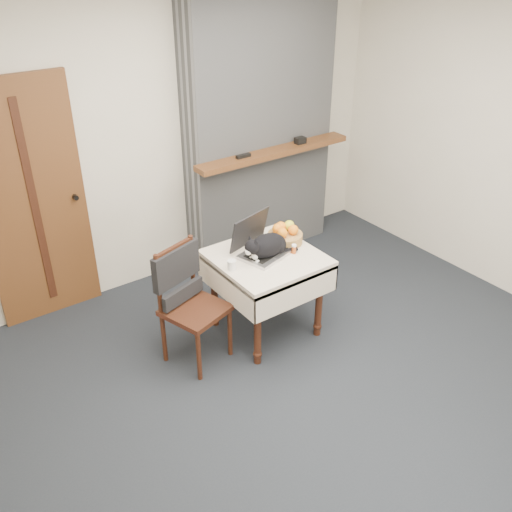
{
  "coord_description": "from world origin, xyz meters",
  "views": [
    {
      "loc": [
        -2.16,
        -2.35,
        2.88
      ],
      "look_at": [
        -0.01,
        0.63,
        0.77
      ],
      "focal_mm": 40.0,
      "sensor_mm": 36.0,
      "label": 1
    }
  ],
  "objects_px": {
    "cream_jar": "(232,265)",
    "chair": "(185,289)",
    "side_table": "(266,268)",
    "pill_bottle": "(294,249)",
    "door": "(34,205)",
    "laptop": "(259,243)",
    "fruit_basket": "(285,235)",
    "cat": "(268,246)"
  },
  "relations": [
    {
      "from": "side_table",
      "to": "chair",
      "type": "xyz_separation_m",
      "value": [
        -0.66,
        0.11,
        0.01
      ]
    },
    {
      "from": "pill_bottle",
      "to": "chair",
      "type": "height_order",
      "value": "chair"
    },
    {
      "from": "fruit_basket",
      "to": "chair",
      "type": "relative_size",
      "value": 0.3
    },
    {
      "from": "door",
      "to": "cat",
      "type": "height_order",
      "value": "door"
    },
    {
      "from": "side_table",
      "to": "fruit_basket",
      "type": "relative_size",
      "value": 2.79
    },
    {
      "from": "cream_jar",
      "to": "chair",
      "type": "bearing_deg",
      "value": 160.01
    },
    {
      "from": "laptop",
      "to": "pill_bottle",
      "type": "xyz_separation_m",
      "value": [
        0.2,
        -0.17,
        -0.04
      ]
    },
    {
      "from": "cat",
      "to": "laptop",
      "type": "bearing_deg",
      "value": 89.97
    },
    {
      "from": "side_table",
      "to": "pill_bottle",
      "type": "height_order",
      "value": "pill_bottle"
    },
    {
      "from": "side_table",
      "to": "chair",
      "type": "height_order",
      "value": "chair"
    },
    {
      "from": "fruit_basket",
      "to": "side_table",
      "type": "bearing_deg",
      "value": -159.79
    },
    {
      "from": "cat",
      "to": "chair",
      "type": "relative_size",
      "value": 0.49
    },
    {
      "from": "side_table",
      "to": "chair",
      "type": "bearing_deg",
      "value": 170.68
    },
    {
      "from": "chair",
      "to": "cat",
      "type": "bearing_deg",
      "value": -27.73
    },
    {
      "from": "cream_jar",
      "to": "chair",
      "type": "relative_size",
      "value": 0.08
    },
    {
      "from": "cat",
      "to": "chair",
      "type": "height_order",
      "value": "chair"
    },
    {
      "from": "pill_bottle",
      "to": "chair",
      "type": "xyz_separation_m",
      "value": [
        -0.86,
        0.2,
        -0.14
      ]
    },
    {
      "from": "side_table",
      "to": "cream_jar",
      "type": "height_order",
      "value": "cream_jar"
    },
    {
      "from": "side_table",
      "to": "laptop",
      "type": "bearing_deg",
      "value": 94.49
    },
    {
      "from": "door",
      "to": "chair",
      "type": "bearing_deg",
      "value": -60.98
    },
    {
      "from": "side_table",
      "to": "pill_bottle",
      "type": "bearing_deg",
      "value": -25.25
    },
    {
      "from": "fruit_basket",
      "to": "chair",
      "type": "bearing_deg",
      "value": 178.97
    },
    {
      "from": "side_table",
      "to": "pill_bottle",
      "type": "xyz_separation_m",
      "value": [
        0.2,
        -0.09,
        0.15
      ]
    },
    {
      "from": "fruit_basket",
      "to": "cat",
      "type": "bearing_deg",
      "value": -156.91
    },
    {
      "from": "laptop",
      "to": "chair",
      "type": "bearing_deg",
      "value": 162.49
    },
    {
      "from": "laptop",
      "to": "fruit_basket",
      "type": "relative_size",
      "value": 1.72
    },
    {
      "from": "laptop",
      "to": "pill_bottle",
      "type": "bearing_deg",
      "value": -56.03
    },
    {
      "from": "fruit_basket",
      "to": "chair",
      "type": "height_order",
      "value": "chair"
    },
    {
      "from": "laptop",
      "to": "chair",
      "type": "distance_m",
      "value": 0.68
    },
    {
      "from": "pill_bottle",
      "to": "side_table",
      "type": "bearing_deg",
      "value": 154.75
    },
    {
      "from": "fruit_basket",
      "to": "chair",
      "type": "xyz_separation_m",
      "value": [
        -0.91,
        0.02,
        -0.17
      ]
    },
    {
      "from": "cream_jar",
      "to": "chair",
      "type": "xyz_separation_m",
      "value": [
        -0.34,
        0.12,
        -0.14
      ]
    },
    {
      "from": "cat",
      "to": "pill_bottle",
      "type": "height_order",
      "value": "cat"
    },
    {
      "from": "laptop",
      "to": "pill_bottle",
      "type": "relative_size",
      "value": 6.28
    },
    {
      "from": "laptop",
      "to": "cat",
      "type": "bearing_deg",
      "value": -99.85
    },
    {
      "from": "door",
      "to": "laptop",
      "type": "xyz_separation_m",
      "value": [
        1.31,
        -1.21,
        -0.23
      ]
    },
    {
      "from": "cream_jar",
      "to": "chair",
      "type": "distance_m",
      "value": 0.38
    },
    {
      "from": "pill_bottle",
      "to": "cream_jar",
      "type": "bearing_deg",
      "value": 171.4
    },
    {
      "from": "cat",
      "to": "cream_jar",
      "type": "height_order",
      "value": "cat"
    },
    {
      "from": "door",
      "to": "side_table",
      "type": "distance_m",
      "value": 1.89
    },
    {
      "from": "laptop",
      "to": "fruit_basket",
      "type": "bearing_deg",
      "value": -12.99
    },
    {
      "from": "laptop",
      "to": "chair",
      "type": "height_order",
      "value": "laptop"
    }
  ]
}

